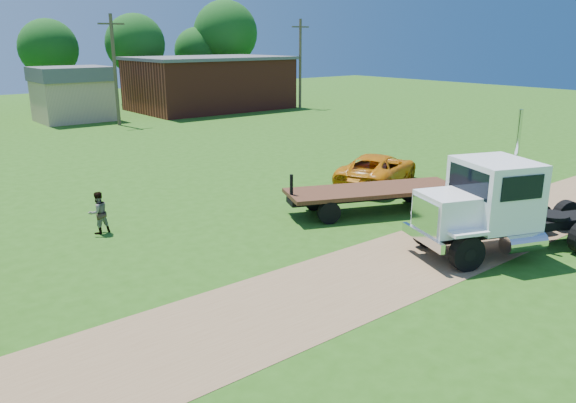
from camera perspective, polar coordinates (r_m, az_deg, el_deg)
ground at (r=18.14m, az=9.55°, el=-6.89°), size 140.00×140.00×0.00m
dirt_track at (r=18.14m, az=9.55°, el=-6.87°), size 120.00×4.20×0.01m
white_semi_tractor at (r=20.07m, az=20.37°, el=-0.49°), size 7.99×5.02×4.77m
orange_pickup at (r=28.25m, az=9.08°, el=3.22°), size 6.30×4.59×1.59m
flatbed_trailer at (r=23.77m, az=8.58°, el=0.79°), size 7.55×4.84×1.86m
spectator_a at (r=20.95m, az=13.85°, el=-1.49°), size 0.74×0.66×1.69m
spectator_b at (r=22.11m, az=-18.70°, el=-1.08°), size 0.86×0.71×1.60m
brick_building at (r=59.60m, az=-7.98°, el=11.85°), size 15.40×10.40×5.30m
tan_shed at (r=53.78m, az=-21.03°, el=10.23°), size 6.20×5.40×4.70m
utility_poles at (r=49.62m, az=-17.19°, el=12.82°), size 42.20×0.28×9.00m
tree_row at (r=62.28m, az=-26.31°, el=14.36°), size 57.48×14.04×11.63m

